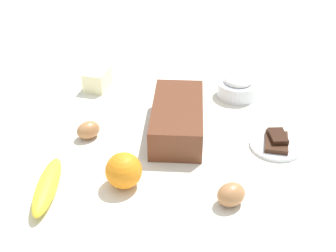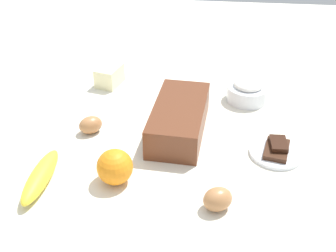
{
  "view_description": "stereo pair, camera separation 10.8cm",
  "coord_description": "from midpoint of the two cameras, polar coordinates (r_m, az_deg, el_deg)",
  "views": [
    {
      "loc": [
        -0.91,
        0.01,
        0.63
      ],
      "look_at": [
        0.0,
        0.0,
        0.04
      ],
      "focal_mm": 45.59,
      "sensor_mm": 36.0,
      "label": 1
    },
    {
      "loc": [
        -0.9,
        -0.1,
        0.63
      ],
      "look_at": [
        0.0,
        0.0,
        0.04
      ],
      "focal_mm": 45.59,
      "sensor_mm": 36.0,
      "label": 2
    }
  ],
  "objects": [
    {
      "name": "orange_fruit",
      "position": [
        0.95,
        -9.23,
        -6.03
      ],
      "size": [
        0.08,
        0.08,
        0.08
      ],
      "primitive_type": "sphere",
      "color": "orange",
      "rests_on": "ground_plane"
    },
    {
      "name": "egg_beside_bowl",
      "position": [
        0.9,
        5.02,
        -9.25
      ],
      "size": [
        0.08,
        0.08,
        0.05
      ],
      "primitive_type": "ellipsoid",
      "rotation": [
        0.0,
        1.57,
        5.22
      ],
      "color": "#AE7647",
      "rests_on": "ground_plane"
    },
    {
      "name": "chocolate_plate",
      "position": [
        1.09,
        11.54,
        -2.4
      ],
      "size": [
        0.13,
        0.13,
        0.03
      ],
      "color": "white",
      "rests_on": "ground_plane"
    },
    {
      "name": "butter_block",
      "position": [
        1.36,
        -11.71,
        6.08
      ],
      "size": [
        0.1,
        0.08,
        0.06
      ],
      "primitive_type": "cube",
      "rotation": [
        0.0,
        0.0,
        -0.25
      ],
      "color": "#F4EDB2",
      "rests_on": "ground_plane"
    },
    {
      "name": "banana",
      "position": [
        0.98,
        -18.94,
        -7.71
      ],
      "size": [
        0.19,
        0.05,
        0.04
      ],
      "primitive_type": "ellipsoid",
      "rotation": [
        0.0,
        0.0,
        6.26
      ],
      "color": "yellow",
      "rests_on": "ground_plane"
    },
    {
      "name": "flour_bowl",
      "position": [
        1.29,
        6.93,
        5.2
      ],
      "size": [
        0.12,
        0.12,
        0.07
      ],
      "color": "white",
      "rests_on": "ground_plane"
    },
    {
      "name": "ground_plane",
      "position": [
        1.11,
        -2.79,
        -2.25
      ],
      "size": [
        2.4,
        2.4,
        0.02
      ],
      "primitive_type": "cube",
      "color": "silver"
    },
    {
      "name": "egg_near_butter",
      "position": [
        1.13,
        -13.34,
        -0.62
      ],
      "size": [
        0.07,
        0.08,
        0.05
      ],
      "primitive_type": "ellipsoid",
      "rotation": [
        0.0,
        1.57,
        2.21
      ],
      "color": "#AE7547",
      "rests_on": "ground_plane"
    },
    {
      "name": "loaf_pan",
      "position": [
        1.11,
        -1.51,
        1.07
      ],
      "size": [
        0.29,
        0.15,
        0.08
      ],
      "rotation": [
        0.0,
        0.0,
        -0.07
      ],
      "color": "brown",
      "rests_on": "ground_plane"
    }
  ]
}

